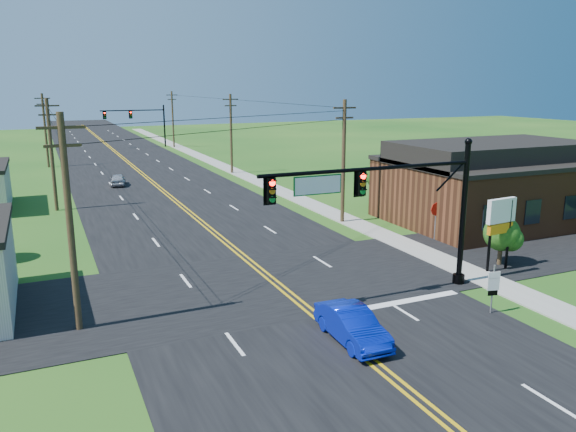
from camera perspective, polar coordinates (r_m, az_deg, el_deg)
name	(u,v)px	position (r m, az deg, el deg)	size (l,w,h in m)	color
ground	(410,398)	(19.71, 12.24, -17.64)	(260.00, 260.00, 0.00)	#154513
road_main	(143,176)	(65.09, -14.50, 3.95)	(16.00, 220.00, 0.04)	black
road_cross	(271,282)	(29.25, -1.73, -6.77)	(70.00, 10.00, 0.04)	black
sidewalk	(263,183)	(58.25, -2.57, 3.33)	(2.00, 160.00, 0.08)	gray
signal_mast_main	(389,201)	(26.54, 10.23, 1.56)	(11.30, 0.60, 7.48)	black
signal_mast_far	(137,119)	(94.80, -15.09, 9.45)	(10.98, 0.60, 7.48)	black
brick_building	(489,190)	(44.38, 19.75, 2.49)	(14.20, 11.20, 4.70)	#592D19
utility_pole_left_a	(70,220)	(24.09, -21.31, -0.40)	(1.80, 0.28, 9.00)	#372819
utility_pole_left_b	(52,153)	(48.78, -22.89, 5.94)	(1.80, 0.28, 9.00)	#372819
utility_pole_left_c	(45,129)	(75.67, -23.44, 8.12)	(1.80, 0.28, 9.00)	#372819
utility_pole_right_a	(344,159)	(41.13, 5.66, 5.75)	(1.80, 0.28, 9.00)	#372819
utility_pole_right_b	(231,132)	(64.91, -5.80, 8.46)	(1.80, 0.28, 9.00)	#372819
utility_pole_right_c	(173,118)	(93.82, -11.62, 9.70)	(1.80, 0.28, 9.00)	#372819
tree_right_back	(384,175)	(48.03, 9.72, 4.13)	(3.00, 3.00, 4.10)	#372819
shrub_corner	(502,234)	(33.75, 20.88, -1.68)	(2.00, 2.00, 2.86)	#372819
blue_car	(352,326)	(22.80, 6.52, -11.03)	(1.45, 4.15, 1.37)	#081CB5
distant_car	(118,180)	(59.52, -16.89, 3.53)	(1.42, 3.52, 1.20)	#B2B1B6
route_sign	(493,286)	(26.63, 20.12, -6.66)	(0.56, 0.16, 2.28)	slate
stop_sign	(436,213)	(37.90, 14.82, 0.30)	(0.91, 0.11, 2.55)	slate
pylon_sign	(501,218)	(32.37, 20.81, -0.24)	(2.00, 0.48, 4.07)	black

